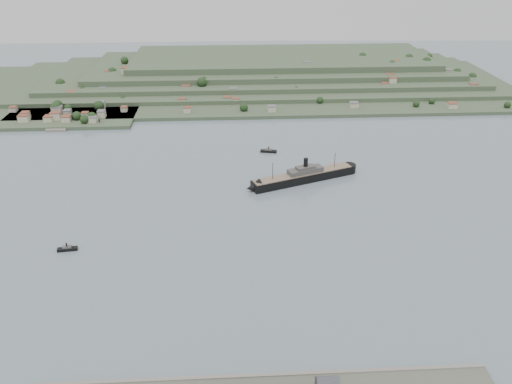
{
  "coord_description": "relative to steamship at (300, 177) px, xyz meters",
  "views": [
    {
      "loc": [
        -14.05,
        -322.91,
        194.86
      ],
      "look_at": [
        5.24,
        30.0,
        9.59
      ],
      "focal_mm": 35.0,
      "sensor_mm": 36.0,
      "label": 1
    }
  ],
  "objects": [
    {
      "name": "far_peninsula",
      "position": [
        -18.09,
        327.62,
        7.11
      ],
      "size": [
        760.0,
        309.0,
        30.0
      ],
      "color": "#3B4D33",
      "rests_on": "ground"
    },
    {
      "name": "ferry_east",
      "position": [
        -22.6,
        67.14,
        -3.3
      ],
      "size": [
        16.81,
        7.45,
        6.1
      ],
      "color": "black",
      "rests_on": "ground"
    },
    {
      "name": "ground",
      "position": [
        -45.99,
        -65.48,
        -4.77
      ],
      "size": [
        1400.0,
        1400.0,
        0.0
      ],
      "primitive_type": "plane",
      "color": "slate",
      "rests_on": "ground"
    },
    {
      "name": "tugboat",
      "position": [
        -174.02,
        -96.68,
        -3.31
      ],
      "size": [
        13.68,
        5.14,
        6.01
      ],
      "color": "black",
      "rests_on": "ground"
    },
    {
      "name": "ferry_west",
      "position": [
        -206.83,
        153.43,
        -3.01
      ],
      "size": [
        20.15,
        8.34,
        7.33
      ],
      "color": "black",
      "rests_on": "ground"
    },
    {
      "name": "steamship",
      "position": [
        0.0,
        0.0,
        0.0
      ],
      "size": [
        103.2,
        48.27,
        25.84
      ],
      "color": "black",
      "rests_on": "ground"
    }
  ]
}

